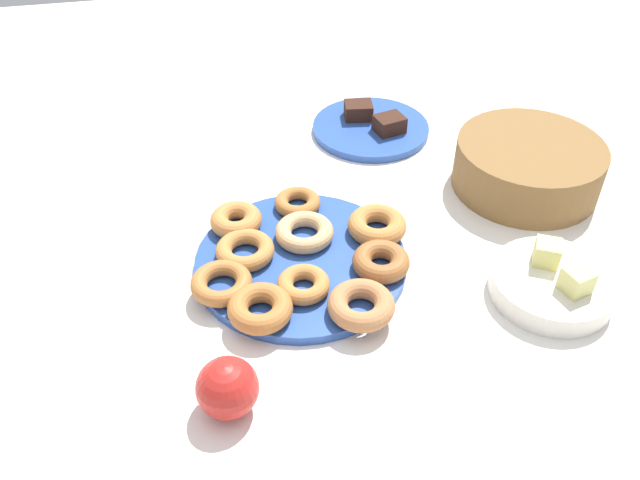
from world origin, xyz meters
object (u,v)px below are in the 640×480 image
(donut_4, at_px, (361,305))
(donut_6, at_px, (298,202))
(donut_1, at_px, (221,283))
(apple, at_px, (227,388))
(donut_0, at_px, (377,225))
(brownie_near, at_px, (358,110))
(brownie_far, at_px, (389,124))
(donut_plate, at_px, (301,261))
(donut_3, at_px, (236,220))
(donut_7, at_px, (304,232))
(cake_plate, at_px, (371,128))
(basket, at_px, (528,166))
(donut_9, at_px, (245,250))
(donut_8, at_px, (260,308))
(fruit_bowl, at_px, (552,285))
(donut_2, at_px, (303,284))
(donut_5, at_px, (381,262))
(melon_chunk_left, at_px, (547,253))
(melon_chunk_right, at_px, (577,281))

(donut_4, xyz_separation_m, donut_6, (-0.25, -0.04, -0.00))
(donut_1, bearing_deg, apple, -2.84)
(donut_4, bearing_deg, donut_0, 157.29)
(brownie_near, distance_m, brownie_far, 0.08)
(donut_plate, height_order, donut_3, donut_3)
(donut_7, distance_m, brownie_far, 0.36)
(cake_plate, xyz_separation_m, basket, (0.23, 0.22, 0.04))
(donut_plate, distance_m, donut_9, 0.09)
(donut_plate, relative_size, donut_1, 3.64)
(donut_8, xyz_separation_m, fruit_bowl, (0.03, 0.42, -0.01))
(donut_4, distance_m, fruit_bowl, 0.29)
(donut_2, height_order, donut_6, donut_2)
(donut_5, bearing_deg, donut_8, -72.89)
(donut_8, relative_size, brownie_near, 1.68)
(donut_4, relative_size, brownie_far, 1.74)
(melon_chunk_left, xyz_separation_m, apple, (0.13, -0.48, -0.01))
(donut_1, relative_size, donut_7, 0.96)
(donut_8, bearing_deg, cake_plate, 148.60)
(donut_5, xyz_separation_m, donut_9, (-0.07, -0.19, -0.00))
(donut_8, bearing_deg, donut_2, 118.56)
(donut_4, distance_m, brownie_near, 0.54)
(donut_9, bearing_deg, donut_5, 70.48)
(brownie_near, xyz_separation_m, melon_chunk_left, (0.50, 0.16, 0.02))
(donut_3, relative_size, donut_9, 0.93)
(donut_plate, relative_size, donut_3, 3.90)
(donut_3, height_order, donut_4, same)
(donut_2, xyz_separation_m, melon_chunk_left, (0.03, 0.35, 0.03))
(donut_6, distance_m, brownie_far, 0.30)
(donut_8, distance_m, brownie_near, 0.57)
(donut_plate, xyz_separation_m, donut_0, (-0.03, 0.13, 0.02))
(donut_1, bearing_deg, melon_chunk_right, 75.81)
(donut_0, xyz_separation_m, melon_chunk_left, (0.14, 0.22, 0.02))
(cake_plate, distance_m, melon_chunk_left, 0.48)
(donut_0, relative_size, donut_8, 1.03)
(donut_2, xyz_separation_m, basket, (-0.19, 0.43, 0.02))
(brownie_far, bearing_deg, brownie_near, -143.97)
(donut_2, distance_m, brownie_far, 0.47)
(donut_0, xyz_separation_m, melon_chunk_right, (0.20, 0.23, 0.02))
(donut_6, xyz_separation_m, basket, (-0.00, 0.41, 0.02))
(donut_6, relative_size, cake_plate, 0.33)
(donut_plate, bearing_deg, donut_6, 171.85)
(donut_plate, distance_m, donut_1, 0.13)
(donut_plate, xyz_separation_m, donut_4, (0.13, 0.06, 0.02))
(donut_7, height_order, apple, apple)
(brownie_far, bearing_deg, apple, -33.12)
(cake_plate, bearing_deg, donut_1, -39.48)
(cake_plate, height_order, fruit_bowl, fruit_bowl)
(donut_9, bearing_deg, donut_4, 43.77)
(donut_7, relative_size, donut_9, 1.03)
(donut_0, distance_m, donut_5, 0.08)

